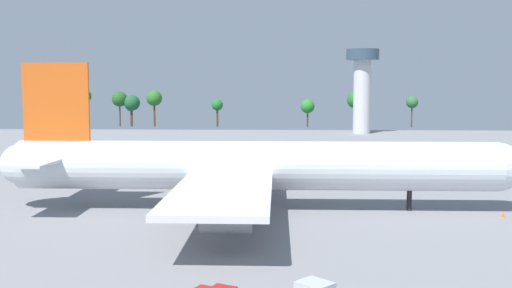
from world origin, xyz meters
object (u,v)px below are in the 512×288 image
cargo_airplane (254,166)px  catering_truck (398,169)px  safety_cone_nose (503,214)px  control_tower (362,83)px  fuel_truck (301,168)px

cargo_airplane → catering_truck: 42.69m
safety_cone_nose → control_tower: 134.37m
catering_truck → safety_cone_nose: 37.38m
fuel_truck → safety_cone_nose: (24.91, -37.73, -0.68)m
catering_truck → cargo_airplane: bearing=-128.7°
control_tower → catering_truck: bearing=-93.8°
fuel_truck → safety_cone_nose: 45.21m
cargo_airplane → catering_truck: (26.48, 33.10, -5.03)m
fuel_truck → catering_truck: (18.57, -0.89, -0.05)m
control_tower → fuel_truck: bearing=-104.7°
safety_cone_nose → fuel_truck: bearing=123.4°
cargo_airplane → control_tower: bearing=75.7°
fuel_truck → control_tower: (24.99, 95.48, 16.93)m
cargo_airplane → fuel_truck: 35.26m
safety_cone_nose → control_tower: control_tower is taller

